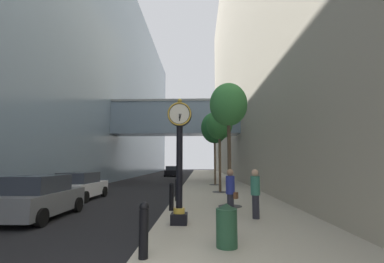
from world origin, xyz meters
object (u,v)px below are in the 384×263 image
(street_tree_mid_near, at_px, (219,125))
(pedestrian_by_clock, at_px, (255,192))
(bollard_fourth, at_px, (177,189))
(bollard_nearest, at_px, (144,229))
(bollard_third, at_px, (172,196))
(street_tree_mid_far, at_px, (215,128))
(pedestrian_walking, at_px, (231,191))
(street_tree_near, at_px, (228,106))
(car_white_mid, at_px, (80,186))
(car_black_near, at_px, (172,171))
(car_grey_far, at_px, (39,198))
(street_clock, at_px, (179,154))
(trash_bin, at_px, (227,225))

(street_tree_mid_near, bearing_deg, pedestrian_by_clock, -85.74)
(bollard_fourth, bearing_deg, bollard_nearest, -90.00)
(bollard_third, distance_m, street_tree_mid_far, 14.20)
(street_tree_mid_near, xyz_separation_m, pedestrian_walking, (-0.24, -8.40, -3.73))
(street_tree_near, distance_m, car_white_mid, 9.98)
(car_black_near, bearing_deg, street_tree_near, -78.85)
(street_tree_mid_far, bearing_deg, car_grey_far, -118.41)
(bollard_third, xyz_separation_m, car_grey_far, (-5.10, -1.16, 0.05))
(bollard_fourth, relative_size, street_tree_mid_near, 0.21)
(car_white_mid, bearing_deg, car_black_near, 84.11)
(pedestrian_walking, xyz_separation_m, car_white_mid, (-8.32, 5.42, -0.32))
(car_white_mid, bearing_deg, pedestrian_walking, -33.07)
(pedestrian_walking, bearing_deg, bollard_third, 152.42)
(bollard_fourth, height_order, pedestrian_by_clock, pedestrian_by_clock)
(bollard_third, height_order, pedestrian_walking, pedestrian_walking)
(bollard_third, bearing_deg, street_tree_mid_near, 69.72)
(car_grey_far, bearing_deg, street_tree_mid_far, 61.59)
(car_white_mid, distance_m, car_grey_far, 5.38)
(street_clock, height_order, bollard_fourth, street_clock)
(bollard_fourth, height_order, street_tree_mid_near, street_tree_mid_near)
(street_clock, height_order, car_grey_far, street_clock)
(street_tree_near, bearing_deg, trash_bin, -97.19)
(bollard_nearest, height_order, trash_bin, bollard_nearest)
(pedestrian_walking, bearing_deg, bollard_fourth, 120.27)
(trash_bin, relative_size, pedestrian_by_clock, 0.58)
(car_black_near, bearing_deg, car_white_mid, -95.89)
(pedestrian_walking, bearing_deg, car_grey_far, 179.25)
(bollard_third, relative_size, pedestrian_walking, 0.67)
(bollard_third, height_order, car_grey_far, car_grey_far)
(trash_bin, xyz_separation_m, car_white_mid, (-7.79, 9.07, 0.10))
(bollard_third, height_order, bollard_fourth, same)
(street_tree_mid_near, height_order, car_black_near, street_tree_mid_near)
(pedestrian_walking, bearing_deg, bollard_nearest, -118.26)
(bollard_nearest, bearing_deg, pedestrian_walking, 61.74)
(street_tree_near, xyz_separation_m, car_black_near, (-5.82, 29.53, -4.16))
(pedestrian_walking, xyz_separation_m, pedestrian_by_clock, (0.89, -0.30, 0.01))
(street_tree_near, bearing_deg, car_white_mid, 160.54)
(pedestrian_by_clock, bearing_deg, street_clock, -161.17)
(trash_bin, relative_size, car_black_near, 0.25)
(street_clock, xyz_separation_m, street_tree_mid_far, (2.12, 15.66, 2.92))
(bollard_nearest, bearing_deg, street_tree_mid_near, 78.41)
(street_tree_mid_far, relative_size, trash_bin, 6.45)
(pedestrian_walking, xyz_separation_m, car_black_near, (-5.58, 31.92, -0.31))
(street_tree_mid_near, distance_m, pedestrian_walking, 9.20)
(bollard_fourth, distance_m, car_white_mid, 6.05)
(trash_bin, xyz_separation_m, pedestrian_by_clock, (1.41, 3.35, 0.42))
(car_black_near, bearing_deg, street_tree_mid_near, -76.10)
(street_tree_mid_far, bearing_deg, street_tree_near, -90.00)
(bollard_nearest, height_order, street_tree_mid_far, street_tree_mid_far)
(bollard_nearest, distance_m, car_white_mid, 11.52)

